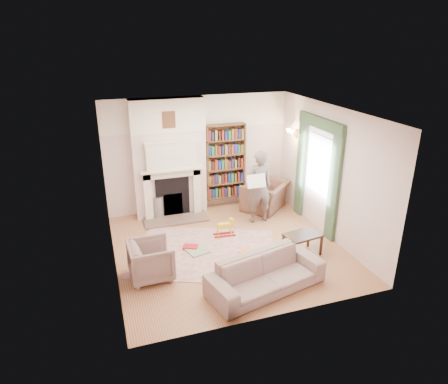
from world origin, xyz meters
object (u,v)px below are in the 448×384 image
object	(u,v)px
armchair_left	(151,260)
sofa	(266,274)
rocking_horse	(224,227)
armchair_reading	(265,196)
coffee_table	(302,244)
man_reading	(259,187)
paraffin_heater	(159,207)
bookcase	(225,162)

from	to	relation	value
armchair_left	sofa	bearing A→B (deg)	-120.66
sofa	rocking_horse	world-z (taller)	sofa
armchair_reading	rocking_horse	xyz separation A→B (m)	(-1.44, -1.07, -0.14)
armchair_reading	coffee_table	world-z (taller)	armchair_reading
man_reading	rocking_horse	xyz separation A→B (m)	(-0.99, -0.47, -0.66)
man_reading	rocking_horse	size ratio (longest dim) A/B	3.70
paraffin_heater	armchair_left	bearing A→B (deg)	-102.70
coffee_table	rocking_horse	size ratio (longest dim) A/B	1.51
armchair_left	man_reading	bearing A→B (deg)	-62.41
paraffin_heater	armchair_reading	bearing A→B (deg)	-6.60
bookcase	armchair_reading	xyz separation A→B (m)	(0.88, -0.52, -0.83)
coffee_table	paraffin_heater	distance (m)	3.55
sofa	armchair_reading	bearing A→B (deg)	52.61
bookcase	coffee_table	xyz separation A→B (m)	(0.67, -2.83, -0.95)
bookcase	coffee_table	distance (m)	3.06
sofa	coffee_table	world-z (taller)	sofa
man_reading	rocking_horse	world-z (taller)	man_reading
armchair_reading	paraffin_heater	xyz separation A→B (m)	(-2.63, 0.30, -0.07)
bookcase	coffee_table	bearing A→B (deg)	-76.71
armchair_reading	coffee_table	bearing A→B (deg)	42.80
armchair_left	rocking_horse	xyz separation A→B (m)	(1.74, 1.09, -0.14)
man_reading	rocking_horse	bearing A→B (deg)	25.70
sofa	man_reading	bearing A→B (deg)	56.25
coffee_table	rocking_horse	world-z (taller)	coffee_table
man_reading	paraffin_heater	size ratio (longest dim) A/B	3.13
bookcase	sofa	bearing A→B (deg)	-97.60
man_reading	coffee_table	bearing A→B (deg)	97.96
armchair_left	coffee_table	bearing A→B (deg)	-94.90
paraffin_heater	bookcase	bearing A→B (deg)	7.20
coffee_table	armchair_reading	bearing A→B (deg)	75.39
armchair_reading	armchair_left	xyz separation A→B (m)	(-3.18, -2.16, 0.00)
bookcase	man_reading	bearing A→B (deg)	-68.88
sofa	rocking_horse	distance (m)	2.08
armchair_left	rocking_horse	distance (m)	2.06
armchair_reading	coffee_table	xyz separation A→B (m)	(-0.22, -2.30, -0.12)
sofa	man_reading	size ratio (longest dim) A/B	1.20
bookcase	armchair_left	size ratio (longest dim) A/B	2.42
paraffin_heater	sofa	bearing A→B (deg)	-70.04
sofa	man_reading	world-z (taller)	man_reading
sofa	paraffin_heater	xyz separation A→B (m)	(-1.25, 3.45, -0.03)
man_reading	paraffin_heater	xyz separation A→B (m)	(-2.18, 0.90, -0.59)
armchair_reading	paraffin_heater	bearing A→B (deg)	-48.45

